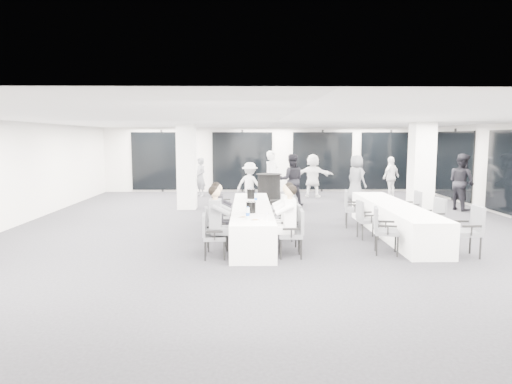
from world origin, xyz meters
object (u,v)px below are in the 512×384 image
at_px(banquet_table_main, 252,221).
at_px(chair_side_left_far, 351,206).
at_px(chair_main_right_near, 295,230).
at_px(standing_guest_c, 250,182).
at_px(banquet_table_side, 394,219).
at_px(ice_bucket_near, 251,207).
at_px(chair_main_right_fourth, 285,212).
at_px(chair_side_left_near, 383,227).
at_px(standing_guest_d, 391,174).
at_px(chair_main_right_second, 292,224).
at_px(chair_side_right_near, 470,228).
at_px(chair_main_left_far, 220,204).
at_px(chair_main_right_mid, 288,216).
at_px(chair_main_right_far, 281,204).
at_px(standing_guest_b, 291,176).
at_px(chair_side_left_mid, 365,217).
at_px(standing_guest_g, 200,175).
at_px(cocktail_table, 269,191).
at_px(chair_main_left_second, 213,226).
at_px(standing_guest_e, 356,175).
at_px(chair_main_left_fourth, 219,210).
at_px(ice_bucket_far, 251,194).
at_px(chair_side_right_far, 412,206).
at_px(standing_guest_f, 313,173).
at_px(chair_main_left_near, 211,233).
at_px(standing_guest_a, 272,173).

xyz_separation_m(banquet_table_main, chair_side_left_far, (2.65, 1.16, 0.18)).
bearing_deg(chair_main_right_near, standing_guest_c, 9.02).
bearing_deg(banquet_table_side, ice_bucket_near, -161.39).
distance_m(banquet_table_main, chair_side_left_far, 2.90).
distance_m(chair_main_right_fourth, chair_side_left_near, 2.78).
distance_m(banquet_table_side, standing_guest_d, 7.41).
distance_m(banquet_table_main, banquet_table_side, 3.49).
height_order(chair_main_right_second, chair_side_right_near, chair_side_right_near).
bearing_deg(chair_main_left_far, chair_main_right_mid, 41.55).
distance_m(chair_main_right_far, standing_guest_b, 3.40).
relative_size(chair_side_left_mid, standing_guest_g, 0.51).
relative_size(chair_main_right_fourth, standing_guest_b, 0.45).
relative_size(banquet_table_main, standing_guest_c, 2.90).
height_order(chair_side_right_near, standing_guest_c, standing_guest_c).
height_order(chair_main_right_fourth, chair_main_right_far, chair_main_right_far).
height_order(cocktail_table, chair_main_left_second, cocktail_table).
height_order(banquet_table_side, ice_bucket_near, ice_bucket_near).
relative_size(chair_main_left_far, standing_guest_b, 0.50).
bearing_deg(chair_side_left_far, standing_guest_e, 175.29).
relative_size(chair_side_left_far, chair_side_right_near, 0.95).
relative_size(banquet_table_main, chair_main_left_fourth, 5.42).
height_order(banquet_table_main, standing_guest_d, standing_guest_d).
bearing_deg(ice_bucket_far, chair_main_left_fourth, -145.96).
distance_m(chair_side_left_far, ice_bucket_far, 2.67).
bearing_deg(chair_side_right_near, chair_main_right_near, 90.81).
distance_m(chair_main_right_mid, chair_side_right_far, 3.81).
bearing_deg(chair_main_right_near, standing_guest_f, -8.47).
bearing_deg(chair_side_left_near, chair_side_right_far, 162.17).
xyz_separation_m(cocktail_table, standing_guest_f, (1.90, 3.13, 0.38)).
distance_m(chair_side_left_near, ice_bucket_far, 3.98).
relative_size(cocktail_table, standing_guest_c, 0.69).
height_order(banquet_table_main, chair_main_left_near, chair_main_left_near).
height_order(chair_main_left_near, ice_bucket_near, ice_bucket_near).
xyz_separation_m(chair_main_left_second, chair_main_left_far, (-0.01, 2.73, 0.06)).
xyz_separation_m(chair_main_right_second, standing_guest_e, (3.11, 7.31, 0.43)).
distance_m(standing_guest_a, ice_bucket_near, 6.96).
height_order(chair_main_left_second, chair_main_left_fourth, chair_main_left_fourth).
xyz_separation_m(cocktail_table, standing_guest_d, (5.02, 3.08, 0.31)).
bearing_deg(chair_main_left_second, chair_main_left_fourth, 172.48).
bearing_deg(chair_main_right_far, chair_main_right_second, 170.16).
bearing_deg(chair_main_right_far, standing_guest_c, 4.89).
bearing_deg(standing_guest_e, chair_main_left_second, 117.49).
relative_size(cocktail_table, chair_side_left_mid, 1.31).
bearing_deg(chair_main_left_second, chair_main_left_near, -7.36).
height_order(standing_guest_e, standing_guest_f, standing_guest_e).
bearing_deg(chair_main_left_fourth, standing_guest_b, 157.64).
xyz_separation_m(chair_main_left_fourth, ice_bucket_far, (0.83, 0.56, 0.35)).
distance_m(chair_main_left_second, ice_bucket_far, 2.71).
bearing_deg(chair_main_right_mid, chair_main_left_near, 146.05).
distance_m(chair_main_right_second, chair_side_left_near, 1.85).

